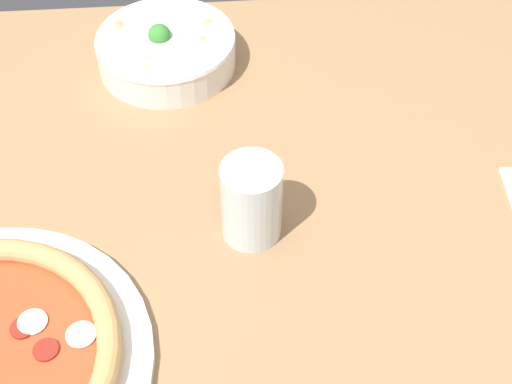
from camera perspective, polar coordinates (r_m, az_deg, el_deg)
The scene contains 3 objects.
dining_table at distance 0.91m, azimuth -4.98°, elevation -6.83°, with size 1.37×0.94×0.72m.
bowl at distance 1.04m, azimuth -7.20°, elevation 11.33°, with size 0.20×0.20×0.07m.
glass at distance 0.80m, azimuth -0.37°, elevation -0.63°, with size 0.07×0.07×0.10m.
Camera 1 is at (0.04, -0.52, 1.38)m, focal length 50.00 mm.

